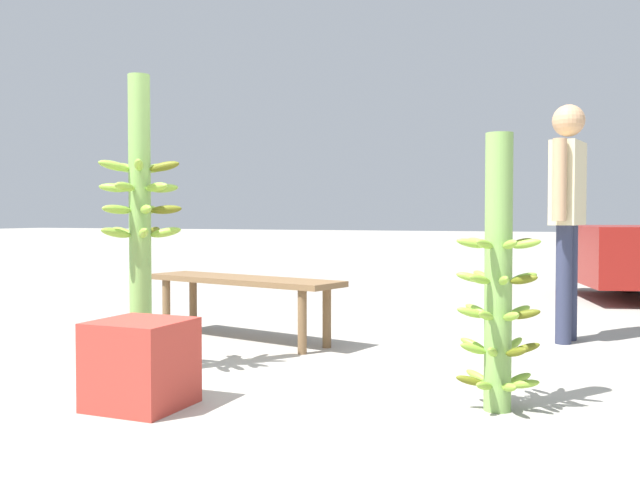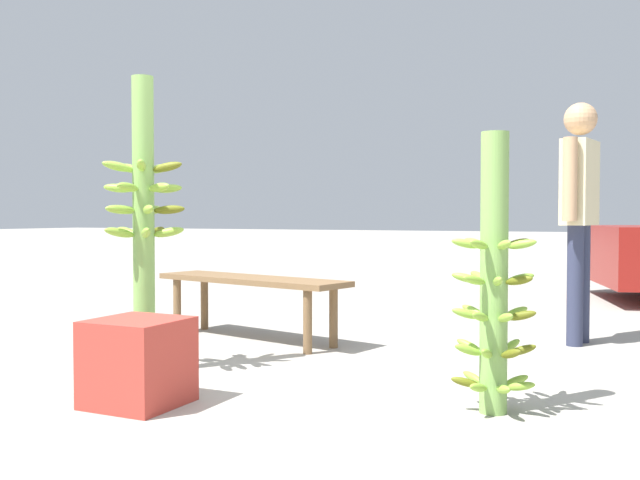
{
  "view_description": "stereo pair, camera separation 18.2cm",
  "coord_description": "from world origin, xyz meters",
  "px_view_note": "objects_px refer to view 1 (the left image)",
  "views": [
    {
      "loc": [
        1.49,
        -3.06,
        0.9
      ],
      "look_at": [
        -0.01,
        0.53,
        0.77
      ],
      "focal_mm": 40.0,
      "sensor_mm": 36.0,
      "label": 1
    },
    {
      "loc": [
        1.65,
        -2.99,
        0.9
      ],
      "look_at": [
        -0.01,
        0.53,
        0.77
      ],
      "focal_mm": 40.0,
      "sensor_mm": 36.0,
      "label": 2
    }
  ],
  "objects_px": {
    "vendor_person": "(568,199)",
    "market_bench": "(242,286)",
    "banana_stalk_center": "(498,283)",
    "banana_stalk_left": "(140,219)",
    "produce_crate": "(141,364)"
  },
  "relations": [
    {
      "from": "vendor_person",
      "to": "market_bench",
      "type": "bearing_deg",
      "value": -59.03
    },
    {
      "from": "banana_stalk_center",
      "to": "vendor_person",
      "type": "xyz_separation_m",
      "value": [
        0.18,
        2.03,
        0.43
      ]
    },
    {
      "from": "banana_stalk_left",
      "to": "vendor_person",
      "type": "relative_size",
      "value": 1.0
    },
    {
      "from": "vendor_person",
      "to": "market_bench",
      "type": "relative_size",
      "value": 1.04
    },
    {
      "from": "market_bench",
      "to": "banana_stalk_center",
      "type": "bearing_deg",
      "value": -17.39
    },
    {
      "from": "produce_crate",
      "to": "vendor_person",
      "type": "bearing_deg",
      "value": 56.35
    },
    {
      "from": "banana_stalk_left",
      "to": "market_bench",
      "type": "height_order",
      "value": "banana_stalk_left"
    },
    {
      "from": "banana_stalk_center",
      "to": "vendor_person",
      "type": "distance_m",
      "value": 2.09
    },
    {
      "from": "banana_stalk_left",
      "to": "produce_crate",
      "type": "distance_m",
      "value": 1.0
    },
    {
      "from": "banana_stalk_left",
      "to": "banana_stalk_center",
      "type": "distance_m",
      "value": 2.03
    },
    {
      "from": "market_bench",
      "to": "produce_crate",
      "type": "bearing_deg",
      "value": -63.39
    },
    {
      "from": "market_bench",
      "to": "produce_crate",
      "type": "distance_m",
      "value": 1.82
    },
    {
      "from": "banana_stalk_center",
      "to": "produce_crate",
      "type": "xyz_separation_m",
      "value": [
        -1.57,
        -0.59,
        -0.39
      ]
    },
    {
      "from": "banana_stalk_center",
      "to": "produce_crate",
      "type": "distance_m",
      "value": 1.72
    },
    {
      "from": "banana_stalk_center",
      "to": "produce_crate",
      "type": "relative_size",
      "value": 3.12
    }
  ]
}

